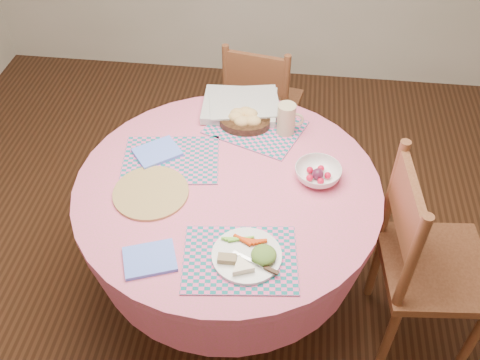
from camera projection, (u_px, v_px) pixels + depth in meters
The scene contains 15 objects.
ground at pixel (230, 291), 2.67m from camera, with size 4.00×4.00×0.00m, color #331C0F.
dining_table at pixel (228, 217), 2.28m from camera, with size 1.24×1.24×0.75m.
chair_right at pixel (424, 260), 2.17m from camera, with size 0.47×0.49×0.98m.
chair_back at pixel (261, 104), 3.04m from camera, with size 0.46×0.45×0.86m.
placemat_front at pixel (240, 259), 1.87m from camera, with size 0.40×0.30×0.01m, color #136B70.
placemat_left at pixel (171, 160), 2.25m from camera, with size 0.40×0.30×0.01m, color #136B70.
placemat_back at pixel (255, 127), 2.40m from camera, with size 0.40×0.30×0.01m, color #136B70.
wicker_trivet at pixel (151, 192), 2.10m from camera, with size 0.30×0.30×0.01m, color olive.
napkin_near at pixel (150, 259), 1.87m from camera, with size 0.18×0.14×0.01m, color #6385FF.
napkin_far at pixel (157, 152), 2.27m from camera, with size 0.18×0.14×0.01m, color #6385FF.
dinner_plate at pixel (249, 255), 1.86m from camera, with size 0.25×0.25×0.05m.
bread_bowl at pixel (245, 119), 2.39m from camera, with size 0.23×0.23×0.08m.
latte_mug at pixel (287, 119), 2.33m from camera, with size 0.12×0.08×0.14m.
fruit_bowl at pixel (318, 174), 2.15m from camera, with size 0.24×0.24×0.06m.
newspaper_stack at pixel (241, 105), 2.48m from camera, with size 0.38×0.31×0.04m.
Camera 1 is at (0.23, -1.51, 2.26)m, focal length 40.00 mm.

